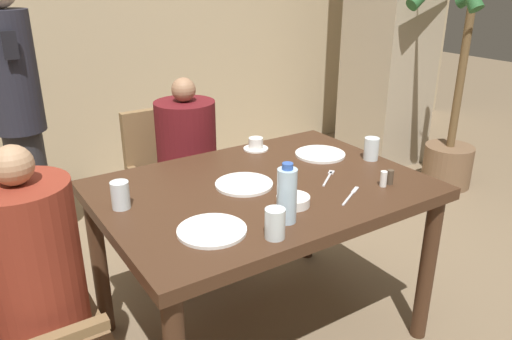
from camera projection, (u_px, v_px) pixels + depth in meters
name	position (u px, v px, depth m)	size (l,w,h in m)	color
ground_plane	(261.00, 331.00, 2.37)	(16.00, 16.00, 0.00)	#7A664C
pillar_stone	(394.00, 2.00, 4.06)	(0.58, 0.58, 2.70)	tan
dining_table	(262.00, 205.00, 2.12)	(1.33, 0.96, 0.76)	#422819
diner_in_left_chair	(38.00, 296.00, 1.70)	(0.32, 0.32, 1.11)	maroon
chair_far_side	(178.00, 180.00, 2.87)	(0.51, 0.51, 0.87)	brown
diner_in_far_chair	(188.00, 174.00, 2.73)	(0.32, 0.32, 1.09)	#5B1419
standing_host	(18.00, 111.00, 2.75)	(0.28, 0.31, 1.62)	#2D2D33
potted_palm	(458.00, 97.00, 3.73)	(0.66, 0.69, 1.96)	brown
plate_main_left	(320.00, 154.00, 2.41)	(0.24, 0.24, 0.01)	white
plate_main_right	(212.00, 230.00, 1.71)	(0.24, 0.24, 0.01)	white
plate_dessert_center	(244.00, 184.00, 2.08)	(0.24, 0.24, 0.01)	white
teacup_with_saucer	(256.00, 145.00, 2.49)	(0.12, 0.12, 0.06)	white
bowl_small	(293.00, 201.00, 1.90)	(0.13, 0.13, 0.04)	white
water_bottle	(287.00, 195.00, 1.75)	(0.07, 0.07, 0.22)	silver
glass_tall_near	(371.00, 149.00, 2.35)	(0.07, 0.07, 0.11)	silver
glass_tall_mid	(120.00, 195.00, 1.86)	(0.07, 0.07, 0.11)	silver
glass_tall_far	(275.00, 223.00, 1.66)	(0.07, 0.07, 0.11)	silver
salt_shaker	(383.00, 179.00, 2.06)	(0.03, 0.03, 0.07)	white
pepper_shaker	(390.00, 177.00, 2.08)	(0.03, 0.03, 0.06)	#4C3D2D
fork_beside_plate	(329.00, 176.00, 2.16)	(0.15, 0.12, 0.00)	silver
knife_beside_plate	(351.00, 195.00, 1.99)	(0.17, 0.11, 0.00)	silver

